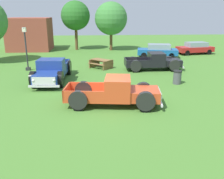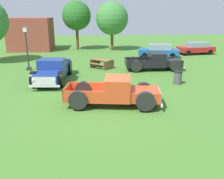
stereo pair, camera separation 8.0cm
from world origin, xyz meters
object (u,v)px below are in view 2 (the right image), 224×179
at_px(sedan_distant_b, 159,50).
at_px(sedan_distant_a, 196,48).
at_px(pickup_truck_foreground, 119,92).
at_px(lamp_post_near, 27,48).
at_px(trash_can, 178,77).
at_px(picnic_table, 102,63).
at_px(pickup_truck_behind_left, 157,62).
at_px(pickup_truck_behind_right, 52,71).
at_px(oak_tree_west, 76,16).
at_px(oak_tree_center, 112,19).

bearing_deg(sedan_distant_b, sedan_distant_a, 19.93).
bearing_deg(pickup_truck_foreground, lamp_post_near, 128.54).
xyz_separation_m(pickup_truck_foreground, trash_can, (4.48, 3.85, -0.27)).
xyz_separation_m(pickup_truck_foreground, picnic_table, (-0.72, 9.26, -0.25)).
distance_m(sedan_distant_b, picnic_table, 8.06).
distance_m(pickup_truck_behind_left, trash_can, 4.39).
height_order(pickup_truck_behind_left, pickup_truck_behind_right, pickup_truck_behind_right).
distance_m(lamp_post_near, oak_tree_west, 12.27).
bearing_deg(pickup_truck_behind_left, pickup_truck_behind_right, -158.95).
relative_size(sedan_distant_a, trash_can, 4.65).
height_order(pickup_truck_behind_right, lamp_post_near, lamp_post_near).
xyz_separation_m(pickup_truck_behind_left, picnic_table, (-4.79, 1.04, -0.22)).
distance_m(lamp_post_near, trash_can, 12.63).
relative_size(pickup_truck_foreground, sedan_distant_b, 1.16).
bearing_deg(pickup_truck_behind_right, oak_tree_west, 87.20).
xyz_separation_m(pickup_truck_behind_right, sedan_distant_b, (10.02, 9.24, -0.03)).
height_order(sedan_distant_a, sedan_distant_b, sedan_distant_b).
xyz_separation_m(sedan_distant_a, oak_tree_west, (-14.20, 4.39, 3.57)).
height_order(pickup_truck_foreground, pickup_truck_behind_left, pickup_truck_foreground).
bearing_deg(lamp_post_near, sedan_distant_b, 22.92).
relative_size(pickup_truck_behind_left, oak_tree_center, 0.82).
bearing_deg(oak_tree_west, oak_tree_center, -9.32).
relative_size(pickup_truck_behind_right, lamp_post_near, 1.49).
xyz_separation_m(sedan_distant_b, trash_can, (-1.17, -10.35, -0.28)).
bearing_deg(oak_tree_west, picnic_table, -75.36).
relative_size(pickup_truck_foreground, lamp_post_near, 1.44).
distance_m(trash_can, oak_tree_west, 18.80).
bearing_deg(pickup_truck_behind_left, sedan_distant_a, 50.08).
xyz_separation_m(pickup_truck_behind_right, picnic_table, (3.66, 4.29, -0.29)).
bearing_deg(pickup_truck_foreground, sedan_distant_b, 68.32).
height_order(pickup_truck_behind_left, sedan_distant_a, pickup_truck_behind_left).
bearing_deg(oak_tree_center, pickup_truck_behind_left, -74.30).
relative_size(sedan_distant_a, sedan_distant_b, 0.97).
height_order(pickup_truck_foreground, pickup_truck_behind_right, pickup_truck_behind_right).
bearing_deg(lamp_post_near, oak_tree_center, 53.86).
xyz_separation_m(pickup_truck_foreground, sedan_distant_a, (10.57, 15.99, -0.01)).
xyz_separation_m(pickup_truck_behind_left, pickup_truck_behind_right, (-8.45, -3.25, 0.07)).
height_order(pickup_truck_foreground, sedan_distant_b, pickup_truck_foreground).
xyz_separation_m(pickup_truck_behind_left, lamp_post_near, (-11.11, 0.62, 1.21)).
bearing_deg(pickup_truck_foreground, pickup_truck_behind_right, 131.39).
height_order(pickup_truck_behind_left, oak_tree_center, oak_tree_center).
bearing_deg(sedan_distant_a, oak_tree_center, 159.36).
distance_m(lamp_post_near, oak_tree_center, 13.54).
xyz_separation_m(pickup_truck_foreground, sedan_distant_b, (5.64, 14.20, 0.01)).
height_order(sedan_distant_b, trash_can, sedan_distant_b).
bearing_deg(oak_tree_center, trash_can, -77.10).
xyz_separation_m(pickup_truck_behind_right, lamp_post_near, (-2.66, 3.87, 1.14)).
distance_m(lamp_post_near, picnic_table, 6.50).
distance_m(sedan_distant_b, oak_tree_center, 7.93).
bearing_deg(oak_tree_west, sedan_distant_a, -17.20).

